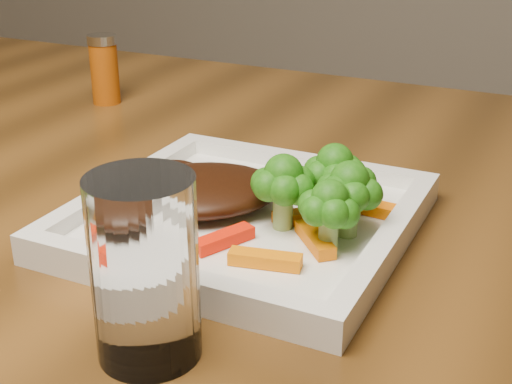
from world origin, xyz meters
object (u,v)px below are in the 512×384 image
at_px(steak, 200,190).
at_px(spice_shaker, 104,69).
at_px(drinking_glass, 145,270).
at_px(plate, 246,223).

distance_m(steak, spice_shaker, 0.39).
relative_size(spice_shaker, drinking_glass, 0.77).
bearing_deg(steak, spice_shaker, 138.72).
xyz_separation_m(plate, drinking_glass, (0.02, -0.18, 0.05)).
bearing_deg(plate, spice_shaker, 142.41).
bearing_deg(steak, drinking_glass, -69.47).
height_order(plate, steak, steak).
relative_size(plate, steak, 1.89).
bearing_deg(drinking_glass, spice_shaker, 129.34).
bearing_deg(drinking_glass, steak, 110.53).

